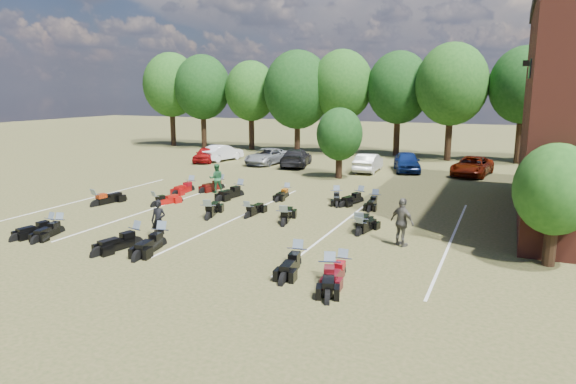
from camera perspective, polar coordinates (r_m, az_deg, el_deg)
The scene contains 36 objects.
ground at distance 21.56m, azimuth -2.07°, elevation -5.23°, with size 160.00×160.00×0.00m, color brown.
car_0 at distance 44.81m, azimuth -9.06°, elevation 4.15°, with size 1.55×3.86×1.31m, color maroon.
car_1 at distance 45.49m, azimuth -7.34°, elevation 4.36°, with size 1.47×4.22×1.39m, color silver.
car_2 at distance 42.95m, azimuth -2.35°, elevation 3.97°, with size 2.17×4.71×1.31m, color gray.
car_3 at distance 41.68m, azimuth 0.92°, elevation 3.84°, with size 2.01×4.94×1.43m, color black.
car_4 at distance 40.12m, azimuth 13.07°, elevation 3.31°, with size 1.78×4.41×1.50m, color navy.
car_5 at distance 39.40m, azimuth 8.91°, elevation 3.24°, with size 1.48×4.23×1.39m, color #B8B9B4.
car_6 at distance 39.52m, azimuth 19.78°, elevation 2.72°, with size 2.29×4.96×1.38m, color #5A1305.
person_black at distance 21.67m, azimuth -14.19°, elevation -3.12°, with size 0.63×0.41×1.73m, color black.
person_green at distance 31.25m, azimuth -7.97°, elevation 1.52°, with size 0.86×0.67×1.76m, color #225C34.
person_grey at distance 20.84m, azimuth 12.57°, elevation -3.30°, with size 1.15×0.48×1.96m, color #4E4B43.
motorcycle_0 at distance 24.85m, azimuth -24.86°, elevation -4.06°, with size 0.69×2.17×1.21m, color black, non-canonical shape.
motorcycle_1 at distance 24.59m, azimuth -24.03°, elevation -4.15°, with size 0.69×2.17×1.21m, color black, non-canonical shape.
motorcycle_2 at distance 21.65m, azimuth -16.56°, elevation -5.64°, with size 0.77×2.42×1.35m, color black, non-canonical shape.
motorcycle_3 at distance 21.23m, azimuth -13.91°, elevation -5.84°, with size 0.79×2.48×1.38m, color black, non-canonical shape.
motorcycle_4 at distance 18.35m, azimuth 1.02°, elevation -8.23°, with size 0.75×2.35×1.31m, color black, non-canonical shape.
motorcycle_5 at distance 17.10m, azimuth 4.62°, elevation -9.77°, with size 0.75×2.35×1.31m, color black, non-canonical shape.
motorcycle_6 at distance 17.64m, azimuth 6.01°, elevation -9.12°, with size 0.69×2.16×1.21m, color #490A11, non-canonical shape.
motorcycle_7 at distance 28.36m, azimuth -14.50°, elevation -1.55°, with size 0.67×2.09×1.16m, color #9B0E0B, non-canonical shape.
motorcycle_8 at distance 29.34m, azimuth -20.56°, elevation -1.49°, with size 0.76×2.39×1.33m, color black, non-canonical shape.
motorcycle_9 at distance 25.13m, azimuth -4.47°, elevation -2.86°, with size 0.68×2.12×1.18m, color black, non-canonical shape.
motorcycle_10 at distance 25.08m, azimuth -8.85°, elevation -2.99°, with size 0.78×2.46×1.37m, color black, non-canonical shape.
motorcycle_11 at distance 23.68m, azimuth -0.47°, elevation -3.71°, with size 0.77×2.41×1.34m, color black, non-canonical shape.
motorcycle_12 at distance 22.31m, azimuth 7.95°, elevation -4.77°, with size 0.66×2.06×1.15m, color black, non-canonical shape.
motorcycle_13 at distance 22.42m, azimuth 7.87°, elevation -4.69°, with size 0.81×2.53×1.41m, color black, non-canonical shape.
motorcycle_14 at distance 32.61m, azimuth -7.47°, elevation 0.37°, with size 0.72×2.25×1.25m, color #410B09, non-canonical shape.
motorcycle_15 at distance 32.23m, azimuth -10.73°, elevation 0.14°, with size 0.75×2.36×1.31m, color maroon, non-canonical shape.
motorcycle_16 at distance 30.25m, azimuth -5.40°, elevation -0.44°, with size 0.79×2.49×1.39m, color black, non-canonical shape.
motorcycle_17 at distance 29.93m, azimuth -0.16°, elevation -0.52°, with size 0.64×2.01×1.12m, color black, non-canonical shape.
motorcycle_18 at distance 28.94m, azimuth 5.39°, elevation -0.98°, with size 0.68×2.15×1.20m, color black, non-canonical shape.
motorcycle_19 at distance 28.77m, azimuth 7.96°, elevation -1.11°, with size 0.72×2.27×1.26m, color black, non-canonical shape.
motorcycle_20 at distance 28.10m, azimuth 9.61°, elevation -1.46°, with size 0.69×2.16×1.21m, color black, non-canonical shape.
tree_line at distance 48.66m, azimuth 11.95°, elevation 11.29°, with size 56.00×6.00×9.79m.
young_tree_near_building at distance 19.98m, azimuth 27.59°, elevation 0.25°, with size 2.80×2.80×4.16m.
young_tree_midfield at distance 35.97m, azimuth 5.74°, elevation 6.41°, with size 3.20×3.20×4.70m.
parking_lines at distance 25.46m, azimuth -5.25°, elevation -2.67°, with size 20.10×14.00×0.01m.
Camera 1 is at (8.95, -18.63, 6.14)m, focal length 32.00 mm.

